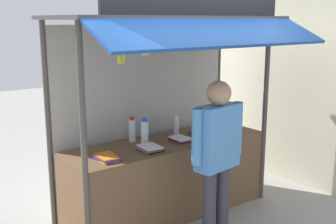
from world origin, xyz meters
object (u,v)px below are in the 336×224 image
at_px(water_bottle_center, 132,130).
at_px(magazine_stack_mid_left, 181,139).
at_px(magazine_stack_left, 107,157).
at_px(magazine_stack_rear_center, 150,148).
at_px(vendor_person, 217,148).
at_px(water_bottle_back_left, 145,132).
at_px(banana_bunch_inner_left, 121,56).
at_px(magazine_stack_back_right, 201,134).
at_px(banana_bunch_leftmost, 145,48).
at_px(water_bottle_far_right, 176,126).

relative_size(water_bottle_center, magazine_stack_mid_left, 1.07).
bearing_deg(magazine_stack_left, magazine_stack_rear_center, -0.88).
distance_m(water_bottle_center, magazine_stack_mid_left, 0.57).
relative_size(magazine_stack_rear_center, vendor_person, 0.17).
bearing_deg(vendor_person, water_bottle_back_left, -80.30).
height_order(water_bottle_back_left, banana_bunch_inner_left, banana_bunch_inner_left).
height_order(water_bottle_back_left, magazine_stack_back_right, water_bottle_back_left).
bearing_deg(banana_bunch_inner_left, magazine_stack_left, 90.00).
bearing_deg(magazine_stack_rear_center, magazine_stack_mid_left, 8.33).
distance_m(magazine_stack_left, vendor_person, 1.11).
height_order(magazine_stack_left, banana_bunch_inner_left, banana_bunch_inner_left).
bearing_deg(magazine_stack_left, water_bottle_back_left, 17.99).
distance_m(magazine_stack_left, banana_bunch_leftmost, 1.17).
height_order(magazine_stack_rear_center, magazine_stack_mid_left, magazine_stack_rear_center).
distance_m(magazine_stack_back_right, banana_bunch_leftmost, 1.62).
bearing_deg(banana_bunch_inner_left, magazine_stack_rear_center, 32.44).
bearing_deg(banana_bunch_leftmost, water_bottle_center, 68.10).
height_order(water_bottle_far_right, magazine_stack_rear_center, water_bottle_far_right).
distance_m(magazine_stack_rear_center, magazine_stack_mid_left, 0.48).
relative_size(water_bottle_far_right, water_bottle_center, 0.85).
height_order(water_bottle_back_left, magazine_stack_rear_center, water_bottle_back_left).
bearing_deg(vendor_person, water_bottle_center, -81.70).
distance_m(magazine_stack_back_right, banana_bunch_inner_left, 1.77).
bearing_deg(magazine_stack_mid_left, banana_bunch_leftmost, -151.53).
height_order(magazine_stack_mid_left, banana_bunch_inner_left, banana_bunch_inner_left).
xyz_separation_m(water_bottle_back_left, water_bottle_center, (-0.03, 0.21, -0.01)).
xyz_separation_m(water_bottle_center, magazine_stack_mid_left, (0.44, -0.34, -0.11)).
xyz_separation_m(water_bottle_back_left, banana_bunch_inner_left, (-0.59, -0.53, 0.91)).
distance_m(water_bottle_far_right, water_bottle_back_left, 0.56).
xyz_separation_m(magazine_stack_rear_center, magazine_stack_back_right, (0.84, 0.13, -0.01)).
relative_size(magazine_stack_rear_center, magazine_stack_back_right, 0.90).
height_order(magazine_stack_left, banana_bunch_leftmost, banana_bunch_leftmost).
distance_m(water_bottle_far_right, banana_bunch_inner_left, 1.61).
relative_size(water_bottle_center, banana_bunch_inner_left, 0.97).
relative_size(water_bottle_back_left, magazine_stack_rear_center, 1.09).
bearing_deg(water_bottle_back_left, magazine_stack_left, -162.01).
bearing_deg(magazine_stack_back_right, banana_bunch_leftmost, -157.29).
relative_size(magazine_stack_left, banana_bunch_inner_left, 1.01).
distance_m(water_bottle_center, magazine_stack_rear_center, 0.43).
height_order(water_bottle_center, magazine_stack_rear_center, water_bottle_center).
relative_size(water_bottle_center, magazine_stack_left, 0.96).
bearing_deg(water_bottle_center, vendor_person, -74.51).
bearing_deg(magazine_stack_left, vendor_person, -39.09).
bearing_deg(water_bottle_back_left, water_bottle_center, 99.40).
xyz_separation_m(water_bottle_far_right, magazine_stack_mid_left, (-0.13, -0.25, -0.09)).
bearing_deg(water_bottle_far_right, banana_bunch_leftmost, -143.16).
relative_size(water_bottle_back_left, water_bottle_center, 1.07).
relative_size(water_bottle_center, banana_bunch_leftmost, 1.22).
bearing_deg(magazine_stack_mid_left, magazine_stack_back_right, 9.37).
height_order(water_bottle_back_left, magazine_stack_left, water_bottle_back_left).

